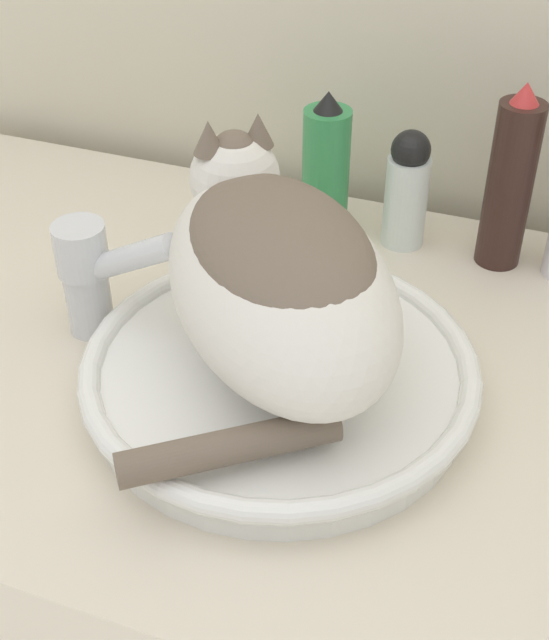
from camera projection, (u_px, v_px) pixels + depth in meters
vanity_counter at (265, 615)px, 1.12m from camera, size 1.14×0.63×0.86m
sink_basin at (280, 374)px, 0.79m from camera, size 0.35×0.35×0.04m
cat at (276, 274)px, 0.73m from camera, size 0.32×0.36×0.17m
faucet at (93, 272)px, 0.84m from camera, size 0.14×0.05×0.14m
deodorant_stick at (407, 189)px, 0.97m from camera, size 0.05×0.05×0.14m
hairspray_can_black at (510, 183)px, 0.92m from camera, size 0.05×0.05×0.20m
spray_bottle_trigger at (326, 168)px, 0.99m from camera, size 0.05×0.05×0.17m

